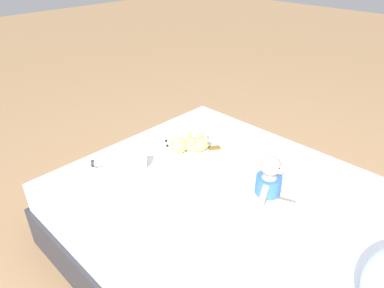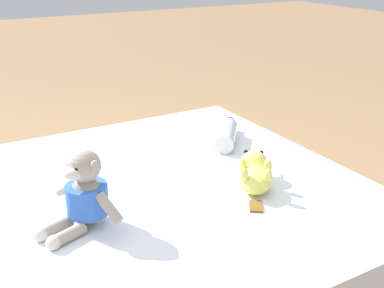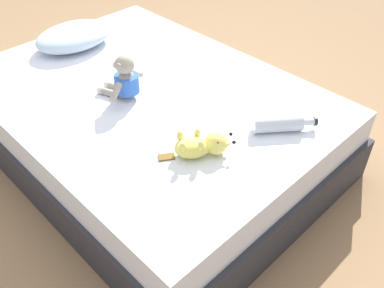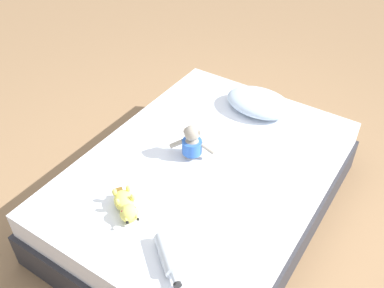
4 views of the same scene
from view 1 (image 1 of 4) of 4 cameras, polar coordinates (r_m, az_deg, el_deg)
ground_plane at (r=1.97m, az=8.51°, el=-19.27°), size 16.00×16.00×0.00m
bed at (r=1.82m, az=9.01°, el=-15.09°), size 1.39×1.92×0.42m
plush_monkey at (r=1.68m, az=12.78°, el=-6.12°), size 0.28×0.25×0.24m
plush_yellow_creature at (r=2.03m, az=-0.49°, el=-0.01°), size 0.30×0.23×0.10m
glass_bottle at (r=1.92m, az=-11.01°, el=-2.82°), size 0.27×0.23×0.08m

